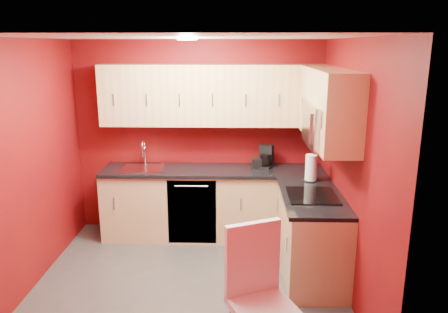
{
  "coord_description": "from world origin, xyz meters",
  "views": [
    {
      "loc": [
        0.48,
        -4.11,
        2.43
      ],
      "look_at": [
        0.35,
        0.55,
        1.24
      ],
      "focal_mm": 35.0,
      "sensor_mm": 36.0,
      "label": 1
    }
  ],
  "objects_px": {
    "microwave": "(327,125)",
    "sink": "(142,166)",
    "coffee_maker": "(265,157)",
    "napkin_holder": "(257,163)",
    "dining_chair": "(264,302)",
    "paper_towel": "(311,168)"
  },
  "relations": [
    {
      "from": "microwave",
      "to": "sink",
      "type": "relative_size",
      "value": 1.46
    },
    {
      "from": "coffee_maker",
      "to": "napkin_holder",
      "type": "bearing_deg",
      "value": -143.53
    },
    {
      "from": "coffee_maker",
      "to": "napkin_holder",
      "type": "height_order",
      "value": "coffee_maker"
    },
    {
      "from": "microwave",
      "to": "napkin_holder",
      "type": "relative_size",
      "value": 6.07
    },
    {
      "from": "dining_chair",
      "to": "microwave",
      "type": "bearing_deg",
      "value": 40.39
    },
    {
      "from": "napkin_holder",
      "to": "paper_towel",
      "type": "bearing_deg",
      "value": -40.82
    },
    {
      "from": "sink",
      "to": "dining_chair",
      "type": "bearing_deg",
      "value": -59.77
    },
    {
      "from": "paper_towel",
      "to": "dining_chair",
      "type": "relative_size",
      "value": 0.27
    },
    {
      "from": "microwave",
      "to": "coffee_maker",
      "type": "distance_m",
      "value": 1.35
    },
    {
      "from": "sink",
      "to": "paper_towel",
      "type": "xyz_separation_m",
      "value": [
        2.05,
        -0.47,
        0.12
      ]
    },
    {
      "from": "dining_chair",
      "to": "napkin_holder",
      "type": "bearing_deg",
      "value": 65.53
    },
    {
      "from": "microwave",
      "to": "coffee_maker",
      "type": "xyz_separation_m",
      "value": [
        -0.54,
        1.07,
        -0.61
      ]
    },
    {
      "from": "sink",
      "to": "coffee_maker",
      "type": "height_order",
      "value": "sink"
    },
    {
      "from": "coffee_maker",
      "to": "sink",
      "type": "bearing_deg",
      "value": -155.48
    },
    {
      "from": "microwave",
      "to": "sink",
      "type": "height_order",
      "value": "microwave"
    },
    {
      "from": "napkin_holder",
      "to": "paper_towel",
      "type": "xyz_separation_m",
      "value": [
        0.6,
        -0.52,
        0.09
      ]
    },
    {
      "from": "coffee_maker",
      "to": "dining_chair",
      "type": "height_order",
      "value": "coffee_maker"
    },
    {
      "from": "microwave",
      "to": "dining_chair",
      "type": "height_order",
      "value": "microwave"
    },
    {
      "from": "napkin_holder",
      "to": "paper_towel",
      "type": "relative_size",
      "value": 0.41
    },
    {
      "from": "sink",
      "to": "coffee_maker",
      "type": "bearing_deg",
      "value": 2.58
    },
    {
      "from": "paper_towel",
      "to": "napkin_holder",
      "type": "bearing_deg",
      "value": 139.18
    },
    {
      "from": "coffee_maker",
      "to": "paper_towel",
      "type": "xyz_separation_m",
      "value": [
        0.49,
        -0.54,
        0.01
      ]
    }
  ]
}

